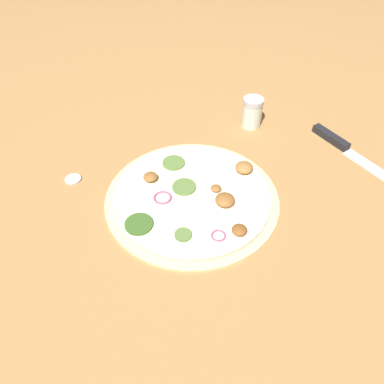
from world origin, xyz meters
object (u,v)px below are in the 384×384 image
pizza (193,196)px  loose_cap (73,179)px  spice_jar (252,112)px  knife (342,146)px

pizza → loose_cap: (-0.23, 0.14, -0.00)m
spice_jar → loose_cap: bearing=-171.8°
knife → spice_jar: 0.23m
pizza → spice_jar: size_ratio=4.67×
pizza → knife: bearing=6.9°
loose_cap → spice_jar: bearing=8.2°
knife → spice_jar: bearing=-147.6°
spice_jar → loose_cap: 0.47m
spice_jar → knife: bearing=-43.1°
knife → spice_jar: (-0.17, 0.16, 0.03)m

